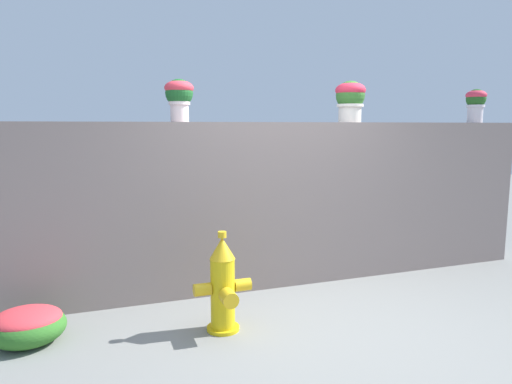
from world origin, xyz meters
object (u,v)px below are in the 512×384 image
object	(u,v)px
potted_plant_1	(179,95)
flower_bush_left	(27,325)
potted_plant_2	(350,98)
potted_plant_3	(476,102)
fire_hydrant	(223,287)

from	to	relation	value
potted_plant_1	flower_bush_left	size ratio (longest dim) A/B	0.71
potted_plant_2	potted_plant_3	size ratio (longest dim) A/B	1.10
flower_bush_left	potted_plant_2	bearing A→B (deg)	12.03
potted_plant_2	fire_hydrant	size ratio (longest dim) A/B	0.54
potted_plant_2	flower_bush_left	xyz separation A→B (m)	(-3.23, -0.69, -1.84)
potted_plant_1	flower_bush_left	distance (m)	2.40
potted_plant_2	potted_plant_3	xyz separation A→B (m)	(1.80, 0.04, -0.01)
potted_plant_3	fire_hydrant	xyz separation A→B (m)	(-3.53, -1.02, -1.60)
potted_plant_3	fire_hydrant	world-z (taller)	potted_plant_3
potted_plant_3	flower_bush_left	distance (m)	5.40
fire_hydrant	flower_bush_left	world-z (taller)	fire_hydrant
potted_plant_2	fire_hydrant	xyz separation A→B (m)	(-1.73, -0.98, -1.61)
flower_bush_left	fire_hydrant	bearing A→B (deg)	-10.91
potted_plant_3	fire_hydrant	size ratio (longest dim) A/B	0.49
potted_plant_3	flower_bush_left	world-z (taller)	potted_plant_3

